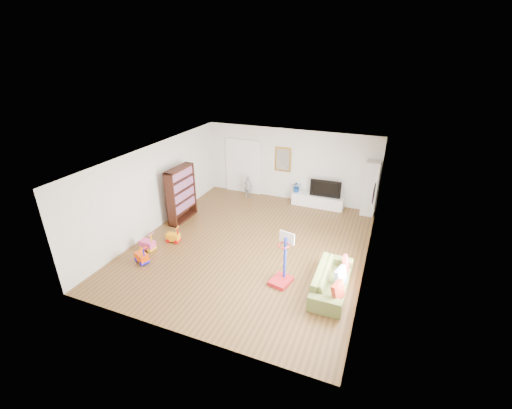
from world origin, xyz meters
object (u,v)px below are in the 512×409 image
at_px(bookshelf, 181,194).
at_px(sofa, 332,280).
at_px(basketball_hoop, 282,260).
at_px(media_console, 318,201).

bearing_deg(bookshelf, sofa, -18.55).
distance_m(bookshelf, sofa, 5.74).
xyz_separation_m(sofa, basketball_hoop, (-1.21, -0.20, 0.39)).
bearing_deg(basketball_hoop, bookshelf, 166.80).
xyz_separation_m(media_console, bookshelf, (-4.00, -2.77, 0.70)).
bearing_deg(basketball_hoop, media_console, 105.20).
height_order(media_console, bookshelf, bookshelf).
bearing_deg(basketball_hoop, sofa, 22.37).
relative_size(bookshelf, sofa, 0.95).
bearing_deg(sofa, media_console, 16.24).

